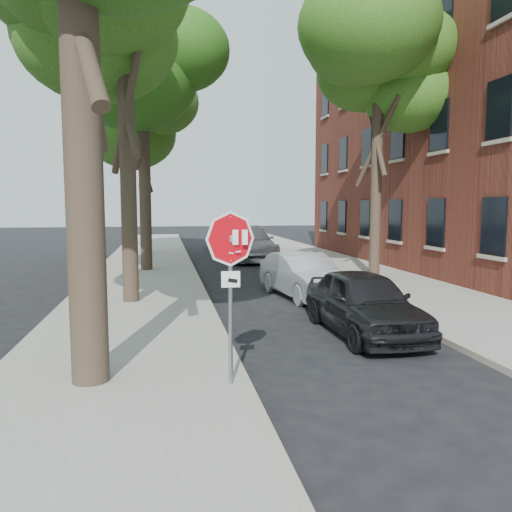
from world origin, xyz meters
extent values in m
plane|color=black|center=(0.00, 0.00, 0.00)|extent=(120.00, 120.00, 0.00)
cube|color=gray|center=(-2.50, 12.00, 0.06)|extent=(4.00, 55.00, 0.12)
cube|color=gray|center=(6.00, 12.00, 0.06)|extent=(4.00, 55.00, 0.12)
cube|color=#9E9384|center=(-0.45, 12.00, 0.07)|extent=(0.12, 55.00, 0.13)
cube|color=#9E9384|center=(3.95, 12.00, 0.07)|extent=(0.12, 55.00, 0.13)
cube|color=maroon|center=(14.00, 14.00, 7.50)|extent=(12.00, 20.00, 15.00)
cylinder|color=gray|center=(-0.70, 0.00, 1.42)|extent=(0.06, 0.06, 2.60)
cube|color=#99999E|center=(-0.70, -0.03, 2.32)|extent=(0.05, 0.06, 0.10)
cylinder|color=#99999E|center=(-0.70, -0.03, 2.32)|extent=(0.76, 0.32, 0.82)
cylinder|color=white|center=(-0.70, -0.05, 2.32)|extent=(0.76, 0.32, 0.82)
cylinder|color=red|center=(-0.70, -0.05, 2.32)|extent=(0.68, 0.29, 0.74)
cube|color=white|center=(-0.91, -0.06, 2.34)|extent=(0.08, 0.00, 0.22)
cube|color=white|center=(-0.77, -0.06, 2.34)|extent=(0.08, 0.00, 0.22)
cube|color=white|center=(-0.63, -0.06, 2.34)|extent=(0.08, 0.00, 0.22)
cube|color=white|center=(-0.49, -0.06, 2.34)|extent=(0.08, 0.00, 0.22)
cube|color=silver|center=(-0.81, -0.07, 2.13)|extent=(0.08, 0.00, 0.03)
cube|color=silver|center=(-0.70, -0.07, 2.11)|extent=(0.08, 0.00, 0.03)
cube|color=silver|center=(-0.59, -0.07, 2.13)|extent=(0.08, 0.00, 0.03)
cube|color=white|center=(-0.70, -0.04, 1.72)|extent=(0.28, 0.02, 0.24)
cube|color=black|center=(-0.67, -0.05, 1.70)|extent=(0.15, 0.00, 0.08)
cylinder|color=black|center=(-2.80, 0.50, 4.87)|extent=(0.56, 0.56, 9.50)
cylinder|color=black|center=(-2.60, 7.00, 4.87)|extent=(0.44, 0.44, 9.50)
ellipsoid|color=#1E440F|center=(-2.60, 7.00, 7.53)|extent=(4.39, 4.39, 3.51)
ellipsoid|color=#1E440F|center=(-3.40, 7.80, 7.13)|extent=(3.99, 3.99, 3.19)
cylinder|color=black|center=(-2.40, 14.00, 5.12)|extent=(0.48, 0.48, 10.00)
ellipsoid|color=#0B3D0C|center=(-2.40, 14.00, 7.92)|extent=(4.62, 4.62, 3.70)
ellipsoid|color=#0B3D0C|center=(-1.35, 13.37, 8.97)|extent=(3.78, 3.78, 3.02)
ellipsoid|color=#0B3D0C|center=(-3.24, 14.84, 7.50)|extent=(4.20, 4.20, 3.36)
cylinder|color=black|center=(-2.70, 21.00, 4.62)|extent=(0.40, 0.40, 9.00)
ellipsoid|color=#1E440F|center=(-2.70, 21.00, 7.14)|extent=(4.16, 4.16, 3.33)
ellipsoid|color=#1E440F|center=(-1.76, 20.43, 8.09)|extent=(3.40, 3.40, 2.72)
ellipsoid|color=#1E440F|center=(-3.46, 21.76, 6.76)|extent=(3.78, 3.78, 3.02)
cylinder|color=black|center=(6.00, 10.00, 4.62)|extent=(0.40, 0.40, 9.00)
ellipsoid|color=#1E440F|center=(6.00, 10.00, 7.14)|extent=(4.16, 4.16, 3.33)
ellipsoid|color=#1E440F|center=(6.95, 9.43, 8.09)|extent=(3.40, 3.40, 2.72)
ellipsoid|color=#1E440F|center=(5.24, 10.76, 6.76)|extent=(3.78, 3.78, 3.02)
imported|color=black|center=(2.60, 2.82, 0.70)|extent=(1.72, 4.14, 1.40)
imported|color=#B0B3B9|center=(2.49, 7.24, 0.68)|extent=(2.00, 4.28, 1.36)
imported|color=#47474C|center=(2.60, 17.87, 0.86)|extent=(2.56, 5.98, 1.72)
imported|color=black|center=(2.60, 23.91, 0.77)|extent=(2.60, 5.59, 1.55)
camera|label=1|loc=(-1.65, -7.27, 2.81)|focal=35.00mm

